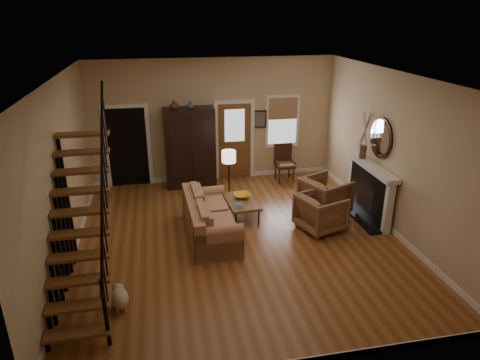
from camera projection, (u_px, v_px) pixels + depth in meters
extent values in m
plane|color=brown|center=(239.00, 239.00, 8.85)|extent=(7.00, 7.00, 0.00)
plane|color=white|center=(239.00, 77.00, 7.63)|extent=(7.00, 7.00, 0.00)
cube|color=tan|center=(214.00, 121.00, 11.43)|extent=(6.50, 0.04, 3.30)
cube|color=tan|center=(61.00, 176.00, 7.66)|extent=(0.04, 7.00, 3.30)
cube|color=tan|center=(393.00, 154.00, 8.82)|extent=(0.04, 7.00, 3.30)
cube|color=black|center=(128.00, 146.00, 11.38)|extent=(1.00, 0.36, 2.10)
cube|color=brown|center=(234.00, 142.00, 11.73)|extent=(0.90, 0.06, 2.10)
cube|color=silver|center=(282.00, 122.00, 11.78)|extent=(0.96, 0.06, 1.46)
cube|color=black|center=(371.00, 192.00, 9.65)|extent=(0.24, 1.60, 1.15)
cube|color=white|center=(371.00, 167.00, 9.41)|extent=(0.30, 1.95, 0.10)
cylinder|color=silver|center=(380.00, 138.00, 9.20)|extent=(0.05, 0.90, 0.90)
imported|color=#4C2619|center=(174.00, 105.00, 10.62)|extent=(0.24, 0.24, 0.25)
imported|color=#334C60|center=(190.00, 105.00, 10.70)|extent=(0.20, 0.20, 0.21)
imported|color=gold|center=(242.00, 196.00, 9.75)|extent=(0.38, 0.38, 0.09)
imported|color=brown|center=(321.00, 212.00, 9.11)|extent=(1.11, 1.09, 0.80)
imported|color=brown|center=(325.00, 196.00, 9.82)|extent=(1.24, 1.23, 0.87)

